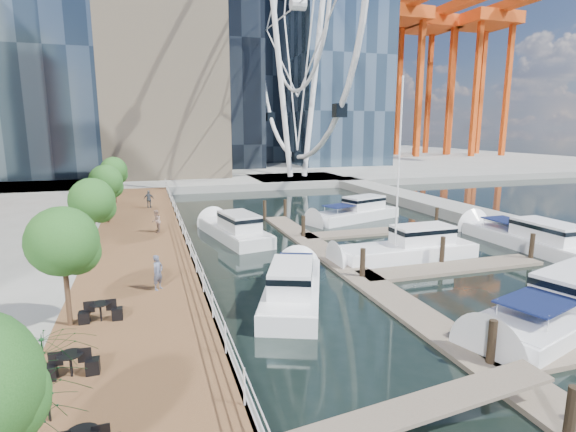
% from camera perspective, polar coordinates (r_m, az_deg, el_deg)
% --- Properties ---
extents(ground, '(520.00, 520.00, 0.00)m').
position_cam_1_polar(ground, '(18.17, 12.40, -16.71)').
color(ground, black).
rests_on(ground, ground).
extents(boardwalk, '(6.00, 60.00, 1.00)m').
position_cam_1_polar(boardwalk, '(29.90, -18.31, -4.80)').
color(boardwalk, brown).
rests_on(boardwalk, ground).
extents(seawall, '(0.25, 60.00, 1.00)m').
position_cam_1_polar(seawall, '(29.98, -12.56, -4.45)').
color(seawall, '#595954').
rests_on(seawall, ground).
extents(land_far, '(200.00, 114.00, 1.00)m').
position_cam_1_polar(land_far, '(116.39, -13.48, 6.91)').
color(land_far, gray).
rests_on(land_far, ground).
extents(breakwater, '(4.00, 60.00, 1.00)m').
position_cam_1_polar(breakwater, '(44.79, 22.02, 0.12)').
color(breakwater, gray).
rests_on(breakwater, ground).
extents(pier, '(14.00, 12.00, 1.00)m').
position_cam_1_polar(pier, '(69.94, 1.19, 4.61)').
color(pier, gray).
rests_on(pier, ground).
extents(railing, '(0.10, 60.00, 1.05)m').
position_cam_1_polar(railing, '(29.72, -12.83, -2.56)').
color(railing, white).
rests_on(railing, boardwalk).
extents(floating_docks, '(16.00, 34.00, 2.60)m').
position_cam_1_polar(floating_docks, '(29.89, 16.24, -4.70)').
color(floating_docks, '#6D6051').
rests_on(floating_docks, ground).
extents(ferris_wheel, '(5.80, 45.60, 47.80)m').
position_cam_1_polar(ferris_wheel, '(71.67, 1.28, 25.25)').
color(ferris_wheel, white).
rests_on(ferris_wheel, ground).
extents(port_cranes, '(40.00, 52.00, 38.00)m').
position_cam_1_polar(port_cranes, '(133.76, 17.85, 15.56)').
color(port_cranes, '#D84C14').
rests_on(port_cranes, ground).
extents(street_trees, '(2.60, 42.60, 4.60)m').
position_cam_1_polar(street_trees, '(28.30, -23.65, 1.81)').
color(street_trees, '#3F2B1C').
rests_on(street_trees, ground).
extents(cafe_tables, '(2.50, 13.70, 0.74)m').
position_cam_1_polar(cafe_tables, '(13.92, -25.32, -20.39)').
color(cafe_tables, black).
rests_on(cafe_tables, ground).
extents(yacht_foreground, '(12.06, 6.52, 2.15)m').
position_cam_1_polar(yacht_foreground, '(23.55, 31.41, -11.50)').
color(yacht_foreground, white).
rests_on(yacht_foreground, ground).
extents(pedestrian_near, '(0.69, 0.71, 1.65)m').
position_cam_1_polar(pedestrian_near, '(21.82, -16.20, -6.89)').
color(pedestrian_near, '#4E5368').
rests_on(pedestrian_near, boardwalk).
extents(pedestrian_mid, '(0.67, 0.83, 1.63)m').
position_cam_1_polar(pedestrian_mid, '(33.67, -16.38, -0.63)').
color(pedestrian_mid, gray).
rests_on(pedestrian_mid, boardwalk).
extents(pedestrian_far, '(1.05, 0.64, 1.66)m').
position_cam_1_polar(pedestrian_far, '(44.19, -17.24, 2.05)').
color(pedestrian_far, '#393F47').
rests_on(pedestrian_far, boardwalk).
extents(moored_yachts, '(23.75, 35.54, 11.50)m').
position_cam_1_polar(moored_yachts, '(30.88, 13.78, -5.01)').
color(moored_yachts, white).
rests_on(moored_yachts, ground).
extents(cafe_seating, '(3.66, 6.17, 2.64)m').
position_cam_1_polar(cafe_seating, '(11.90, -30.21, -21.66)').
color(cafe_seating, '#0F371F').
rests_on(cafe_seating, ground).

